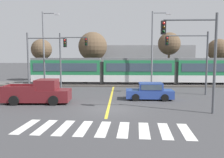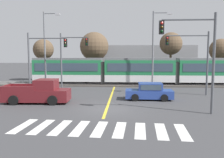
% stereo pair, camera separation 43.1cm
% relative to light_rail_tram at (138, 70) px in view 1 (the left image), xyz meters
% --- Properties ---
extents(ground_plane, '(200.00, 200.00, 0.00)m').
position_rel_light_rail_tram_xyz_m(ground_plane, '(-3.21, -14.18, -2.05)').
color(ground_plane, '#3D3D3F').
extents(track_bed, '(120.00, 4.00, 0.18)m').
position_rel_light_rail_tram_xyz_m(track_bed, '(-3.21, 0.01, -1.96)').
color(track_bed, '#4C4742').
rests_on(track_bed, ground).
extents(rail_near, '(120.00, 0.08, 0.10)m').
position_rel_light_rail_tram_xyz_m(rail_near, '(-3.21, -0.71, -1.82)').
color(rail_near, '#939399').
rests_on(rail_near, track_bed).
extents(rail_far, '(120.00, 0.08, 0.10)m').
position_rel_light_rail_tram_xyz_m(rail_far, '(-3.21, 0.73, -1.82)').
color(rail_far, '#939399').
rests_on(rail_far, track_bed).
extents(light_rail_tram, '(28.00, 2.64, 3.43)m').
position_rel_light_rail_tram_xyz_m(light_rail_tram, '(0.00, 0.00, 0.00)').
color(light_rail_tram, silver).
rests_on(light_rail_tram, track_bed).
extents(crosswalk_stripe_0, '(0.73, 2.83, 0.01)m').
position_rel_light_rail_tram_xyz_m(crosswalk_stripe_0, '(-7.60, -18.65, -2.04)').
color(crosswalk_stripe_0, silver).
rests_on(crosswalk_stripe_0, ground).
extents(crosswalk_stripe_1, '(0.73, 2.83, 0.01)m').
position_rel_light_rail_tram_xyz_m(crosswalk_stripe_1, '(-6.50, -18.72, -2.04)').
color(crosswalk_stripe_1, silver).
rests_on(crosswalk_stripe_1, ground).
extents(crosswalk_stripe_2, '(0.73, 2.83, 0.01)m').
position_rel_light_rail_tram_xyz_m(crosswalk_stripe_2, '(-5.40, -18.79, -2.04)').
color(crosswalk_stripe_2, silver).
rests_on(crosswalk_stripe_2, ground).
extents(crosswalk_stripe_3, '(0.73, 2.83, 0.01)m').
position_rel_light_rail_tram_xyz_m(crosswalk_stripe_3, '(-4.30, -18.86, -2.04)').
color(crosswalk_stripe_3, silver).
rests_on(crosswalk_stripe_3, ground).
extents(crosswalk_stripe_4, '(0.73, 2.83, 0.01)m').
position_rel_light_rail_tram_xyz_m(crosswalk_stripe_4, '(-3.21, -18.93, -2.04)').
color(crosswalk_stripe_4, silver).
rests_on(crosswalk_stripe_4, ground).
extents(crosswalk_stripe_5, '(0.73, 2.83, 0.01)m').
position_rel_light_rail_tram_xyz_m(crosswalk_stripe_5, '(-2.11, -18.99, -2.04)').
color(crosswalk_stripe_5, silver).
rests_on(crosswalk_stripe_5, ground).
extents(crosswalk_stripe_6, '(0.73, 2.83, 0.01)m').
position_rel_light_rail_tram_xyz_m(crosswalk_stripe_6, '(-1.01, -19.06, -2.04)').
color(crosswalk_stripe_6, silver).
rests_on(crosswalk_stripe_6, ground).
extents(crosswalk_stripe_7, '(0.73, 2.83, 0.01)m').
position_rel_light_rail_tram_xyz_m(crosswalk_stripe_7, '(0.09, -19.13, -2.04)').
color(crosswalk_stripe_7, silver).
rests_on(crosswalk_stripe_7, ground).
extents(crosswalk_stripe_8, '(0.73, 2.83, 0.01)m').
position_rel_light_rail_tram_xyz_m(crosswalk_stripe_8, '(1.19, -19.20, -2.04)').
color(crosswalk_stripe_8, silver).
rests_on(crosswalk_stripe_8, ground).
extents(lane_centre_line, '(0.20, 14.93, 0.01)m').
position_rel_light_rail_tram_xyz_m(lane_centre_line, '(-3.21, -9.46, -2.04)').
color(lane_centre_line, gold).
rests_on(lane_centre_line, ground).
extents(sedan_crossing, '(4.23, 1.97, 1.52)m').
position_rel_light_rail_tram_xyz_m(sedan_crossing, '(0.32, -10.22, -1.35)').
color(sedan_crossing, '#284293').
rests_on(sedan_crossing, ground).
extents(pickup_truck, '(5.47, 2.39, 1.98)m').
position_rel_light_rail_tram_xyz_m(pickup_truck, '(-9.10, -12.18, -1.20)').
color(pickup_truck, maroon).
rests_on(pickup_truck, ground).
extents(traffic_light_mid_right, '(4.25, 0.38, 6.30)m').
position_rel_light_rail_tram_xyz_m(traffic_light_mid_right, '(4.87, -7.49, 2.16)').
color(traffic_light_mid_right, '#515459').
rests_on(traffic_light_mid_right, ground).
extents(traffic_light_far_left, '(3.25, 0.38, 6.49)m').
position_rel_light_rail_tram_xyz_m(traffic_light_far_left, '(-8.21, -4.44, 2.16)').
color(traffic_light_far_left, '#515459').
rests_on(traffic_light_far_left, ground).
extents(traffic_light_near_right, '(3.75, 0.38, 6.79)m').
position_rel_light_rail_tram_xyz_m(traffic_light_near_right, '(2.90, -15.22, 2.40)').
color(traffic_light_near_right, '#515459').
rests_on(traffic_light_near_right, ground).
extents(traffic_light_mid_left, '(4.25, 0.38, 6.35)m').
position_rel_light_rail_tram_xyz_m(traffic_light_mid_left, '(-10.74, -6.60, 2.11)').
color(traffic_light_mid_left, '#515459').
rests_on(traffic_light_mid_left, ground).
extents(street_lamp_west, '(2.03, 0.28, 9.09)m').
position_rel_light_rail_tram_xyz_m(street_lamp_west, '(-11.34, -3.29, 3.07)').
color(street_lamp_west, slate).
rests_on(street_lamp_west, ground).
extents(street_lamp_centre, '(2.23, 0.28, 9.17)m').
position_rel_light_rail_tram_xyz_m(street_lamp_centre, '(1.65, -2.58, 3.13)').
color(street_lamp_centre, slate).
rests_on(street_lamp_centre, ground).
extents(bare_tree_far_west, '(3.14, 3.14, 6.42)m').
position_rel_light_rail_tram_xyz_m(bare_tree_far_west, '(-14.43, 4.52, 2.76)').
color(bare_tree_far_west, brown).
rests_on(bare_tree_far_west, ground).
extents(bare_tree_west, '(4.38, 4.38, 7.50)m').
position_rel_light_rail_tram_xyz_m(bare_tree_west, '(-6.62, 4.91, 3.24)').
color(bare_tree_west, brown).
rests_on(bare_tree_west, ground).
extents(bare_tree_east, '(3.32, 3.32, 7.34)m').
position_rel_light_rail_tram_xyz_m(bare_tree_east, '(4.85, 4.29, 3.59)').
color(bare_tree_east, brown).
rests_on(bare_tree_east, ground).
extents(bare_tree_far_east, '(3.32, 3.32, 6.40)m').
position_rel_light_rail_tram_xyz_m(bare_tree_far_east, '(12.27, 4.79, 2.66)').
color(bare_tree_far_east, brown).
rests_on(bare_tree_far_east, ground).
extents(building_backdrop_far, '(17.80, 6.00, 5.64)m').
position_rel_light_rail_tram_xyz_m(building_backdrop_far, '(1.21, 11.66, 0.77)').
color(building_backdrop_far, gray).
rests_on(building_backdrop_far, ground).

